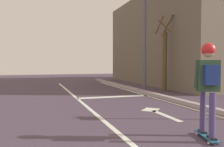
% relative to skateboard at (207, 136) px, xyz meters
% --- Properties ---
extents(lane_line_center, '(0.12, 20.00, 0.01)m').
position_rel_skateboard_xyz_m(lane_line_center, '(-1.44, 3.16, -0.06)').
color(lane_line_center, silver).
rests_on(lane_line_center, ground).
extents(lane_line_curbside, '(0.12, 20.00, 0.01)m').
position_rel_skateboard_xyz_m(lane_line_curbside, '(1.60, 3.16, -0.06)').
color(lane_line_curbside, silver).
rests_on(lane_line_curbside, ground).
extents(stop_bar, '(3.19, 0.40, 0.01)m').
position_rel_skateboard_xyz_m(stop_bar, '(0.15, 5.76, -0.06)').
color(stop_bar, silver).
rests_on(stop_bar, ground).
extents(lane_arrow_stem, '(0.16, 1.40, 0.01)m').
position_rel_skateboard_xyz_m(lane_arrow_stem, '(0.31, 1.96, -0.06)').
color(lane_arrow_stem, silver).
rests_on(lane_arrow_stem, ground).
extents(lane_arrow_head, '(0.71, 0.71, 0.01)m').
position_rel_skateboard_xyz_m(lane_arrow_head, '(0.31, 2.81, -0.06)').
color(lane_arrow_head, silver).
rests_on(lane_arrow_head, ground).
extents(curb_strip, '(0.24, 24.00, 0.14)m').
position_rel_skateboard_xyz_m(curb_strip, '(1.85, 3.16, 0.01)').
color(curb_strip, '#A19395').
rests_on(curb_strip, ground).
extents(skateboard, '(0.39, 0.79, 0.07)m').
position_rel_skateboard_xyz_m(skateboard, '(0.00, 0.00, 0.00)').
color(skateboard, '#245D7F').
rests_on(skateboard, ground).
extents(skater, '(0.46, 0.63, 1.72)m').
position_rel_skateboard_xyz_m(skater, '(-0.00, -0.01, 1.11)').
color(skater, '#453D6F').
rests_on(skater, skateboard).
extents(traffic_signal_mast, '(4.02, 0.34, 5.96)m').
position_rel_skateboard_xyz_m(traffic_signal_mast, '(1.22, 7.26, 4.22)').
color(traffic_signal_mast, '#51535F').
rests_on(traffic_signal_mast, ground).
extents(roadside_tree, '(1.05, 1.02, 3.95)m').
position_rel_skateboard_xyz_m(roadside_tree, '(3.28, 6.93, 1.68)').
color(roadside_tree, brown).
rests_on(roadside_tree, ground).
extents(building_block, '(9.47, 11.89, 6.11)m').
position_rel_skateboard_xyz_m(building_block, '(8.48, 10.73, 3.00)').
color(building_block, '#6C6251').
rests_on(building_block, ground).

